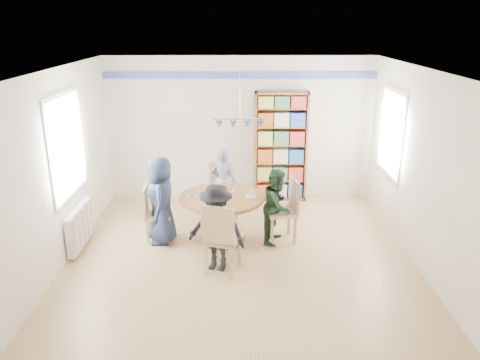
{
  "coord_description": "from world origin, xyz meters",
  "views": [
    {
      "loc": [
        -0.01,
        -6.17,
        3.31
      ],
      "look_at": [
        0.0,
        0.4,
        1.05
      ],
      "focal_mm": 35.0,
      "sensor_mm": 36.0,
      "label": 1
    }
  ],
  "objects_px": {
    "person_left": "(161,200)",
    "bookshelf": "(280,148)",
    "person_right": "(277,206)",
    "chair_far": "(223,187)",
    "person_near": "(217,228)",
    "chair_right": "(287,207)",
    "person_far": "(224,183)",
    "chair_near": "(221,236)",
    "chair_left": "(153,211)",
    "dining_table": "(222,208)",
    "radiator": "(81,226)"
  },
  "relations": [
    {
      "from": "chair_far",
      "to": "person_near",
      "type": "distance_m",
      "value": 1.86
    },
    {
      "from": "dining_table",
      "to": "chair_right",
      "type": "bearing_deg",
      "value": 2.77
    },
    {
      "from": "dining_table",
      "to": "person_far",
      "type": "height_order",
      "value": "person_far"
    },
    {
      "from": "chair_near",
      "to": "person_left",
      "type": "xyz_separation_m",
      "value": [
        -0.95,
        0.99,
        0.12
      ]
    },
    {
      "from": "bookshelf",
      "to": "person_far",
      "type": "bearing_deg",
      "value": -139.82
    },
    {
      "from": "person_left",
      "to": "person_far",
      "type": "xyz_separation_m",
      "value": [
        0.93,
        0.96,
        -0.06
      ]
    },
    {
      "from": "person_far",
      "to": "chair_far",
      "type": "bearing_deg",
      "value": -39.66
    },
    {
      "from": "dining_table",
      "to": "chair_right",
      "type": "xyz_separation_m",
      "value": [
        1.0,
        0.05,
        -0.0
      ]
    },
    {
      "from": "chair_near",
      "to": "dining_table",
      "type": "bearing_deg",
      "value": 91.08
    },
    {
      "from": "chair_right",
      "to": "bookshelf",
      "type": "relative_size",
      "value": 0.48
    },
    {
      "from": "person_right",
      "to": "chair_left",
      "type": "bearing_deg",
      "value": 108.47
    },
    {
      "from": "radiator",
      "to": "person_far",
      "type": "distance_m",
      "value": 2.45
    },
    {
      "from": "chair_left",
      "to": "chair_near",
      "type": "height_order",
      "value": "chair_near"
    },
    {
      "from": "chair_far",
      "to": "person_left",
      "type": "xyz_separation_m",
      "value": [
        -0.91,
        -0.99,
        0.15
      ]
    },
    {
      "from": "person_right",
      "to": "bookshelf",
      "type": "relative_size",
      "value": 0.57
    },
    {
      "from": "chair_right",
      "to": "radiator",
      "type": "bearing_deg",
      "value": -175.31
    },
    {
      "from": "person_right",
      "to": "chair_near",
      "type": "bearing_deg",
      "value": 159.99
    },
    {
      "from": "person_right",
      "to": "person_far",
      "type": "xyz_separation_m",
      "value": [
        -0.85,
        0.95,
        0.04
      ]
    },
    {
      "from": "person_right",
      "to": "bookshelf",
      "type": "distance_m",
      "value": 1.89
    },
    {
      "from": "chair_near",
      "to": "person_near",
      "type": "xyz_separation_m",
      "value": [
        -0.06,
        0.13,
        0.06
      ]
    },
    {
      "from": "person_right",
      "to": "radiator",
      "type": "bearing_deg",
      "value": 113.78
    },
    {
      "from": "dining_table",
      "to": "bookshelf",
      "type": "distance_m",
      "value": 2.16
    },
    {
      "from": "radiator",
      "to": "chair_near",
      "type": "xyz_separation_m",
      "value": [
        2.16,
        -0.8,
        0.22
      ]
    },
    {
      "from": "radiator",
      "to": "person_right",
      "type": "distance_m",
      "value": 3.01
    },
    {
      "from": "chair_left",
      "to": "person_right",
      "type": "relative_size",
      "value": 0.75
    },
    {
      "from": "chair_near",
      "to": "person_near",
      "type": "height_order",
      "value": "person_near"
    },
    {
      "from": "person_right",
      "to": "person_near",
      "type": "distance_m",
      "value": 1.25
    },
    {
      "from": "chair_far",
      "to": "chair_near",
      "type": "bearing_deg",
      "value": -88.84
    },
    {
      "from": "chair_right",
      "to": "person_near",
      "type": "xyz_separation_m",
      "value": [
        -1.05,
        -0.93,
        0.07
      ]
    },
    {
      "from": "person_far",
      "to": "chair_near",
      "type": "bearing_deg",
      "value": 105.84
    },
    {
      "from": "chair_right",
      "to": "chair_far",
      "type": "xyz_separation_m",
      "value": [
        -1.02,
        0.93,
        -0.01
      ]
    },
    {
      "from": "radiator",
      "to": "chair_far",
      "type": "xyz_separation_m",
      "value": [
        2.12,
        1.19,
        0.19
      ]
    },
    {
      "from": "radiator",
      "to": "chair_far",
      "type": "height_order",
      "value": "chair_far"
    },
    {
      "from": "chair_left",
      "to": "chair_far",
      "type": "distance_m",
      "value": 1.41
    },
    {
      "from": "person_left",
      "to": "bookshelf",
      "type": "relative_size",
      "value": 0.66
    },
    {
      "from": "person_near",
      "to": "chair_right",
      "type": "bearing_deg",
      "value": 60.22
    },
    {
      "from": "chair_right",
      "to": "person_left",
      "type": "bearing_deg",
      "value": -178.23
    },
    {
      "from": "chair_left",
      "to": "person_near",
      "type": "relative_size",
      "value": 0.71
    },
    {
      "from": "person_right",
      "to": "chair_right",
      "type": "bearing_deg",
      "value": -50.97
    },
    {
      "from": "chair_near",
      "to": "bookshelf",
      "type": "relative_size",
      "value": 0.5
    },
    {
      "from": "person_near",
      "to": "chair_far",
      "type": "bearing_deg",
      "value": 108.05
    },
    {
      "from": "radiator",
      "to": "chair_right",
      "type": "height_order",
      "value": "chair_right"
    },
    {
      "from": "person_left",
      "to": "chair_right",
      "type": "bearing_deg",
      "value": 86.45
    },
    {
      "from": "chair_far",
      "to": "bookshelf",
      "type": "xyz_separation_m",
      "value": [
        1.07,
        0.85,
        0.48
      ]
    },
    {
      "from": "chair_right",
      "to": "person_far",
      "type": "distance_m",
      "value": 1.35
    },
    {
      "from": "dining_table",
      "to": "person_right",
      "type": "xyz_separation_m",
      "value": [
        0.86,
        -0.0,
        0.03
      ]
    },
    {
      "from": "chair_right",
      "to": "person_right",
      "type": "height_order",
      "value": "person_right"
    },
    {
      "from": "dining_table",
      "to": "chair_left",
      "type": "bearing_deg",
      "value": 177.7
    },
    {
      "from": "person_left",
      "to": "radiator",
      "type": "bearing_deg",
      "value": -86.0
    },
    {
      "from": "radiator",
      "to": "chair_far",
      "type": "relative_size",
      "value": 1.02
    }
  ]
}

